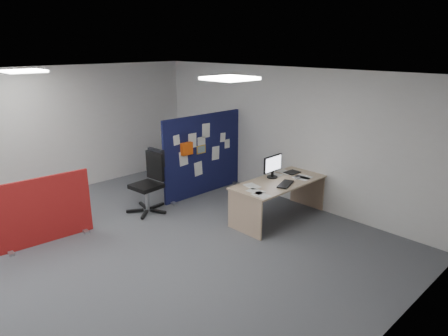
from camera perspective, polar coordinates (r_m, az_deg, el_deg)
floor at (r=6.14m, az=-20.25°, el=-14.41°), size 9.00×9.00×0.00m
ceiling at (r=5.30m, az=-23.32°, el=11.43°), size 9.00×7.00×0.02m
wall_front at (r=2.96m, az=7.58°, el=-19.55°), size 9.00×0.02×2.70m
wall_right at (r=8.26m, az=8.30°, el=4.79°), size 0.02×7.00×2.70m
ceiling_lights at (r=6.04m, az=-22.65°, el=11.78°), size 4.10×4.10×0.04m
navy_divider at (r=8.51m, az=-2.99°, el=1.92°), size 2.09×0.30×1.72m
main_desk at (r=7.40m, az=7.56°, el=-3.01°), size 1.87×0.83×0.73m
monitor_main at (r=7.43m, az=6.98°, el=0.36°), size 0.49×0.20×0.42m
keyboard at (r=7.15m, az=8.77°, el=-2.29°), size 0.48×0.32×0.02m
mouse at (r=7.50m, az=10.46°, el=-1.42°), size 0.11×0.08×0.03m
paper_tray at (r=7.84m, az=9.72°, el=-0.61°), size 0.29×0.23×0.01m
red_divider at (r=7.08m, az=-24.22°, el=-5.60°), size 1.48×0.30×1.11m
office_chair at (r=7.78m, az=-10.43°, el=-1.32°), size 0.77×0.78×1.18m
desk_papers at (r=7.30m, az=7.59°, el=-1.92°), size 1.54×0.87×0.00m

